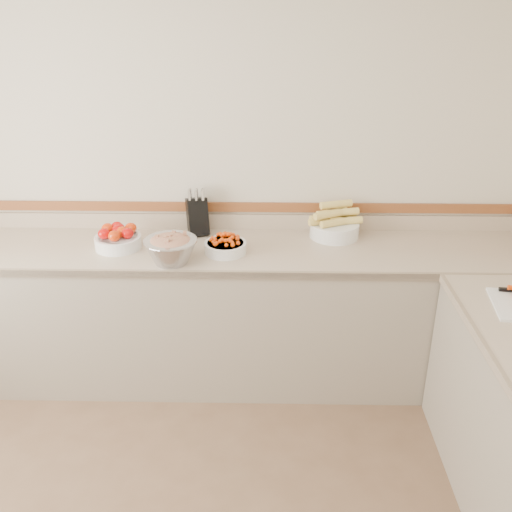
{
  "coord_description": "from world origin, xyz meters",
  "views": [
    {
      "loc": [
        0.41,
        -1.44,
        2.28
      ],
      "look_at": [
        0.35,
        1.35,
        1.0
      ],
      "focal_mm": 40.0,
      "sensor_mm": 36.0,
      "label": 1
    }
  ],
  "objects_px": {
    "tomato_bowl": "(118,238)",
    "cherry_tomato_bowl": "(225,245)",
    "rhubarb_bowl": "(171,248)",
    "knife_block": "(197,215)",
    "corn_bowl": "(334,225)"
  },
  "relations": [
    {
      "from": "corn_bowl",
      "to": "rhubarb_bowl",
      "type": "xyz_separation_m",
      "value": [
        -0.96,
        -0.4,
        0.01
      ]
    },
    {
      "from": "knife_block",
      "to": "rhubarb_bowl",
      "type": "xyz_separation_m",
      "value": [
        -0.1,
        -0.43,
        -0.04
      ]
    },
    {
      "from": "rhubarb_bowl",
      "to": "knife_block",
      "type": "bearing_deg",
      "value": 76.61
    },
    {
      "from": "tomato_bowl",
      "to": "cherry_tomato_bowl",
      "type": "xyz_separation_m",
      "value": [
        0.64,
        -0.06,
        -0.02
      ]
    },
    {
      "from": "cherry_tomato_bowl",
      "to": "rhubarb_bowl",
      "type": "height_order",
      "value": "rhubarb_bowl"
    },
    {
      "from": "cherry_tomato_bowl",
      "to": "rhubarb_bowl",
      "type": "distance_m",
      "value": 0.33
    },
    {
      "from": "knife_block",
      "to": "rhubarb_bowl",
      "type": "bearing_deg",
      "value": -103.39
    },
    {
      "from": "knife_block",
      "to": "rhubarb_bowl",
      "type": "height_order",
      "value": "knife_block"
    },
    {
      "from": "cherry_tomato_bowl",
      "to": "rhubarb_bowl",
      "type": "xyz_separation_m",
      "value": [
        -0.29,
        -0.14,
        0.04
      ]
    },
    {
      "from": "knife_block",
      "to": "corn_bowl",
      "type": "height_order",
      "value": "knife_block"
    },
    {
      "from": "tomato_bowl",
      "to": "knife_block",
      "type": "bearing_deg",
      "value": 26.39
    },
    {
      "from": "rhubarb_bowl",
      "to": "tomato_bowl",
      "type": "bearing_deg",
      "value": 149.55
    },
    {
      "from": "knife_block",
      "to": "cherry_tomato_bowl",
      "type": "height_order",
      "value": "knife_block"
    },
    {
      "from": "knife_block",
      "to": "tomato_bowl",
      "type": "bearing_deg",
      "value": -153.61
    },
    {
      "from": "cherry_tomato_bowl",
      "to": "corn_bowl",
      "type": "distance_m",
      "value": 0.71
    }
  ]
}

